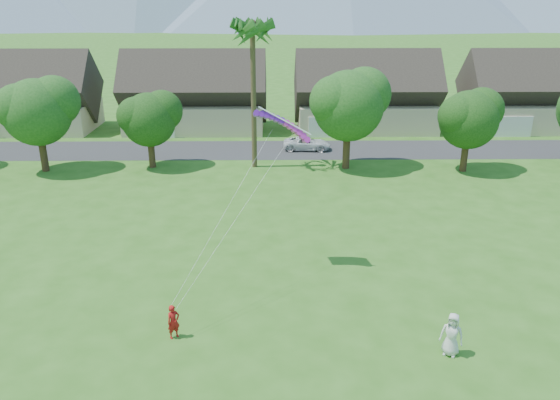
{
  "coord_description": "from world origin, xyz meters",
  "views": [
    {
      "loc": [
        -0.36,
        -17.71,
        14.26
      ],
      "look_at": [
        0.0,
        10.0,
        3.8
      ],
      "focal_mm": 35.0,
      "sensor_mm": 36.0,
      "label": 1
    }
  ],
  "objects_px": {
    "kite_flyer": "(174,322)",
    "watcher": "(452,334)",
    "parked_car": "(307,144)",
    "parafoil_kite": "(284,122)"
  },
  "relations": [
    {
      "from": "parafoil_kite",
      "to": "kite_flyer",
      "type": "bearing_deg",
      "value": -120.91
    },
    {
      "from": "kite_flyer",
      "to": "parafoil_kite",
      "type": "relative_size",
      "value": 0.49
    },
    {
      "from": "parked_car",
      "to": "watcher",
      "type": "bearing_deg",
      "value": -169.04
    },
    {
      "from": "kite_flyer",
      "to": "watcher",
      "type": "relative_size",
      "value": 0.81
    },
    {
      "from": "watcher",
      "to": "parked_car",
      "type": "distance_m",
      "value": 32.77
    },
    {
      "from": "watcher",
      "to": "parked_car",
      "type": "height_order",
      "value": "watcher"
    },
    {
      "from": "watcher",
      "to": "parafoil_kite",
      "type": "relative_size",
      "value": 0.61
    },
    {
      "from": "parked_car",
      "to": "kite_flyer",
      "type": "bearing_deg",
      "value": 169.81
    },
    {
      "from": "watcher",
      "to": "parafoil_kite",
      "type": "height_order",
      "value": "parafoil_kite"
    },
    {
      "from": "parked_car",
      "to": "parafoil_kite",
      "type": "distance_m",
      "value": 25.35
    }
  ]
}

